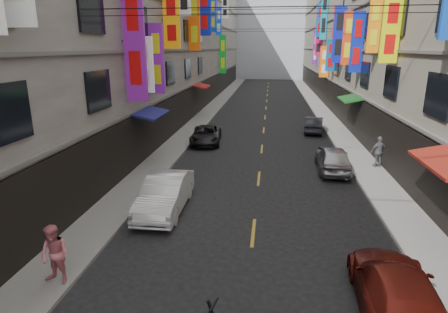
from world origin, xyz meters
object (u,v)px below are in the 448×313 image
(car_right_near, at_px, (397,293))
(car_right_mid, at_px, (333,159))
(scooter_far_right, at_px, (324,155))
(car_left_mid, at_px, (165,194))
(car_right_far, at_px, (314,125))
(pedestrian_rfar, at_px, (379,152))
(pedestrian_lfar, at_px, (55,255))
(car_left_far, at_px, (206,135))

(car_right_near, xyz_separation_m, car_right_mid, (0.22, 11.84, 0.02))
(scooter_far_right, xyz_separation_m, car_left_mid, (-7.52, -7.83, 0.31))
(scooter_far_right, bearing_deg, car_right_far, -109.44)
(pedestrian_rfar, bearing_deg, scooter_far_right, -34.36)
(car_right_far, distance_m, pedestrian_lfar, 23.56)
(car_left_mid, xyz_separation_m, car_right_mid, (7.76, 6.24, -0.04))
(pedestrian_lfar, xyz_separation_m, pedestrian_rfar, (11.99, 12.39, -0.01))
(pedestrian_lfar, relative_size, pedestrian_rfar, 1.01)
(car_left_mid, height_order, car_right_near, car_left_mid)
(car_left_mid, bearing_deg, car_right_mid, 38.27)
(car_left_far, height_order, pedestrian_lfar, pedestrian_lfar)
(car_right_near, bearing_deg, pedestrian_lfar, 2.42)
(car_left_far, xyz_separation_m, car_right_near, (7.78, -17.15, 0.08))
(car_right_near, relative_size, pedestrian_lfar, 2.70)
(car_left_mid, distance_m, car_right_far, 17.92)
(car_left_mid, height_order, car_right_far, car_left_mid)
(scooter_far_right, relative_size, car_right_far, 0.46)
(car_left_mid, relative_size, car_right_mid, 1.09)
(car_right_mid, relative_size, pedestrian_rfar, 2.38)
(car_right_mid, distance_m, pedestrian_rfar, 2.69)
(car_left_mid, bearing_deg, car_right_near, -37.12)
(car_right_mid, bearing_deg, car_left_far, -32.37)
(car_left_far, bearing_deg, scooter_far_right, -30.18)
(car_left_far, height_order, car_right_near, car_right_near)
(pedestrian_rfar, bearing_deg, pedestrian_lfar, 29.05)
(car_right_mid, relative_size, pedestrian_lfar, 2.37)
(car_left_far, bearing_deg, pedestrian_lfar, -99.27)
(car_left_mid, relative_size, pedestrian_lfar, 2.58)
(car_left_far, distance_m, pedestrian_rfar, 11.55)
(car_left_far, distance_m, car_right_mid, 9.61)
(scooter_far_right, relative_size, car_right_mid, 0.42)
(scooter_far_right, bearing_deg, pedestrian_rfar, 144.74)
(scooter_far_right, height_order, car_right_mid, car_right_mid)
(car_left_mid, relative_size, car_left_far, 1.04)
(car_right_near, bearing_deg, pedestrian_rfar, -99.23)
(scooter_far_right, height_order, car_left_mid, car_left_mid)
(car_left_mid, bearing_deg, pedestrian_rfar, 33.34)
(pedestrian_lfar, bearing_deg, car_left_mid, 86.05)
(car_left_mid, distance_m, car_left_far, 11.56)
(pedestrian_rfar, bearing_deg, car_left_far, -40.43)
(scooter_far_right, distance_m, pedestrian_rfar, 3.01)
(scooter_far_right, bearing_deg, car_right_mid, 80.75)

